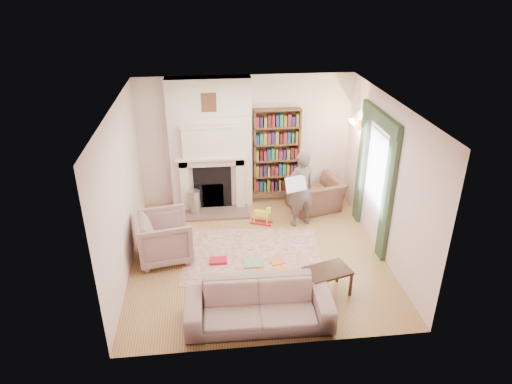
{
  "coord_description": "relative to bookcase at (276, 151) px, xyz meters",
  "views": [
    {
      "loc": [
        -0.8,
        -6.94,
        4.7
      ],
      "look_at": [
        0.0,
        0.25,
        1.15
      ],
      "focal_mm": 32.0,
      "sensor_mm": 36.0,
      "label": 1
    }
  ],
  "objects": [
    {
      "name": "armchair_left",
      "position": [
        -2.31,
        -2.03,
        -0.75
      ],
      "size": [
        1.08,
        1.06,
        0.85
      ],
      "primitive_type": "imported",
      "rotation": [
        0.0,
        0.0,
        1.76
      ],
      "color": "#A39586",
      "rests_on": "floor"
    },
    {
      "name": "wall_right",
      "position": [
        1.6,
        -2.12,
        0.22
      ],
      "size": [
        0.0,
        4.5,
        4.5
      ],
      "primitive_type": "plane",
      "rotation": [
        1.57,
        0.0,
        -1.57
      ],
      "color": "white",
      "rests_on": "floor"
    },
    {
      "name": "paraffin_heater",
      "position": [
        -1.79,
        -0.46,
        -0.9
      ],
      "size": [
        0.29,
        0.29,
        0.55
      ],
      "primitive_type": "cylinder",
      "rotation": [
        0.0,
        0.0,
        -0.25
      ],
      "color": "#ADB1B5",
      "rests_on": "floor"
    },
    {
      "name": "coffee_table",
      "position": [
        0.32,
        -3.34,
        -0.95
      ],
      "size": [
        0.8,
        0.63,
        0.45
      ],
      "primitive_type": null,
      "rotation": [
        0.0,
        0.0,
        0.28
      ],
      "color": "black",
      "rests_on": "floor"
    },
    {
      "name": "wall_left",
      "position": [
        -2.9,
        -2.12,
        0.22
      ],
      "size": [
        0.0,
        4.5,
        4.5
      ],
      "primitive_type": "plane",
      "rotation": [
        1.57,
        0.0,
        1.57
      ],
      "color": "white",
      "rests_on": "floor"
    },
    {
      "name": "wall_front",
      "position": [
        -0.65,
        -4.37,
        0.22
      ],
      "size": [
        4.5,
        0.0,
        4.5
      ],
      "primitive_type": "plane",
      "rotation": [
        -1.57,
        0.0,
        0.0
      ],
      "color": "white",
      "rests_on": "floor"
    },
    {
      "name": "curtain_left",
      "position": [
        1.55,
        -2.42,
        0.02
      ],
      "size": [
        0.07,
        0.32,
        2.4
      ],
      "primitive_type": "cube",
      "color": "#2E432B",
      "rests_on": "floor"
    },
    {
      "name": "game_box_lid",
      "position": [
        -1.37,
        -2.3,
        -1.14
      ],
      "size": [
        0.31,
        0.21,
        0.05
      ],
      "primitive_type": "cube",
      "rotation": [
        0.0,
        0.0,
        -0.03
      ],
      "color": "#B41425",
      "rests_on": "rug"
    },
    {
      "name": "ceiling",
      "position": [
        -0.65,
        -2.12,
        1.62
      ],
      "size": [
        4.5,
        4.5,
        0.0
      ],
      "primitive_type": "plane",
      "rotation": [
        3.14,
        0.0,
        0.0
      ],
      "color": "white",
      "rests_on": "wall_back"
    },
    {
      "name": "newspaper",
      "position": [
        0.18,
        -1.31,
        -0.17
      ],
      "size": [
        0.45,
        0.26,
        0.29
      ],
      "primitive_type": "cube",
      "rotation": [
        -0.35,
        0.0,
        0.34
      ],
      "color": "white",
      "rests_on": "man_reading"
    },
    {
      "name": "man_reading",
      "position": [
        0.33,
        -1.11,
        -0.38
      ],
      "size": [
        0.67,
        0.55,
        1.59
      ],
      "primitive_type": "imported",
      "rotation": [
        0.0,
        0.0,
        3.48
      ],
      "color": "#5B4E49",
      "rests_on": "floor"
    },
    {
      "name": "wall_back",
      "position": [
        -0.65,
        0.13,
        0.22
      ],
      "size": [
        4.5,
        0.0,
        4.5
      ],
      "primitive_type": "plane",
      "rotation": [
        1.57,
        0.0,
        0.0
      ],
      "color": "white",
      "rests_on": "floor"
    },
    {
      "name": "window",
      "position": [
        1.58,
        -1.72,
        0.27
      ],
      "size": [
        0.02,
        0.9,
        1.3
      ],
      "primitive_type": "cube",
      "color": "silver",
      "rests_on": "wall_right"
    },
    {
      "name": "fireplace",
      "position": [
        -1.4,
        -0.07,
        0.21
      ],
      "size": [
        1.7,
        0.58,
        2.8
      ],
      "color": "white",
      "rests_on": "floor"
    },
    {
      "name": "board_game",
      "position": [
        -0.75,
        -2.4,
        -1.15
      ],
      "size": [
        0.36,
        0.36,
        0.03
      ],
      "primitive_type": "cube",
      "rotation": [
        0.0,
        0.0,
        -0.06
      ],
      "color": "#DFDD4E",
      "rests_on": "rug"
    },
    {
      "name": "sofa",
      "position": [
        -0.83,
        -3.88,
        -0.86
      ],
      "size": [
        2.16,
        0.89,
        0.62
      ],
      "primitive_type": "imported",
      "rotation": [
        0.0,
        0.0,
        -0.03
      ],
      "color": "#A69689",
      "rests_on": "floor"
    },
    {
      "name": "bookcase",
      "position": [
        0.0,
        0.0,
        0.0
      ],
      "size": [
        1.0,
        0.24,
        1.85
      ],
      "primitive_type": "cube",
      "color": "brown",
      "rests_on": "floor"
    },
    {
      "name": "armchair_reading",
      "position": [
        0.78,
        -0.51,
        -0.83
      ],
      "size": [
        1.24,
        1.14,
        0.68
      ],
      "primitive_type": "imported",
      "rotation": [
        0.0,
        0.0,
        3.38
      ],
      "color": "#482C26",
      "rests_on": "floor"
    },
    {
      "name": "wall_sconce",
      "position": [
        1.38,
        -0.62,
        0.72
      ],
      "size": [
        0.2,
        0.24,
        0.24
      ],
      "primitive_type": null,
      "color": "gold",
      "rests_on": "wall_right"
    },
    {
      "name": "floor",
      "position": [
        -0.65,
        -2.12,
        -1.18
      ],
      "size": [
        4.5,
        4.5,
        0.0
      ],
      "primitive_type": "plane",
      "color": "olive",
      "rests_on": "ground"
    },
    {
      "name": "comic_annuals",
      "position": [
        -0.43,
        -2.6,
        -1.16
      ],
      "size": [
        0.71,
        0.54,
        0.02
      ],
      "color": "red",
      "rests_on": "rug"
    },
    {
      "name": "curtain_right",
      "position": [
        1.55,
        -1.02,
        0.02
      ],
      "size": [
        0.07,
        0.32,
        2.4
      ],
      "primitive_type": "cube",
      "color": "#2E432B",
      "rests_on": "floor"
    },
    {
      "name": "rocking_horse",
      "position": [
        -0.44,
        -1.01,
        -0.98
      ],
      "size": [
        0.48,
        0.33,
        0.39
      ],
      "primitive_type": null,
      "rotation": [
        0.0,
        0.0,
        -0.38
      ],
      "color": "#FFF52A",
      "rests_on": "rug"
    },
    {
      "name": "rug",
      "position": [
        -0.74,
        -2.15,
        -1.17
      ],
      "size": [
        2.64,
        2.15,
        0.01
      ],
      "primitive_type": "cube",
      "rotation": [
        0.0,
        0.0,
        -0.12
      ],
      "color": "beige",
      "rests_on": "floor"
    },
    {
      "name": "pelmet",
      "position": [
        1.54,
        -1.72,
        1.2
      ],
      "size": [
        0.09,
        1.7,
        0.24
      ],
      "primitive_type": "cube",
      "color": "#2E432B",
      "rests_on": "wall_right"
    }
  ]
}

